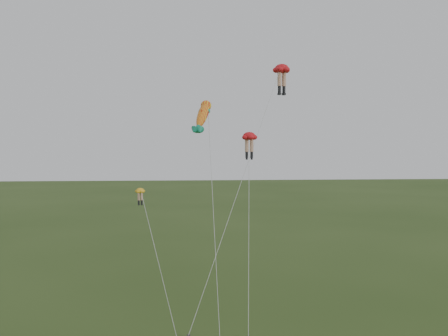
{
  "coord_description": "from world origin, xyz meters",
  "views": [
    {
      "loc": [
        -1.74,
        -33.49,
        12.96
      ],
      "look_at": [
        1.33,
        6.0,
        11.14
      ],
      "focal_mm": 40.0,
      "sensor_mm": 36.0,
      "label": 1
    }
  ],
  "objects": [
    {
      "name": "legs_kite_red_high",
      "position": [
        6.8,
        10.79,
        19.37
      ],
      "size": [
        9.67,
        12.78,
        20.23
      ],
      "rotation": [
        0.0,
        0.0,
        0.42
      ],
      "color": "red",
      "rests_on": "ground"
    },
    {
      "name": "legs_kite_yellow",
      "position": [
        -4.95,
        4.32,
        8.62
      ],
      "size": [
        3.59,
        7.33,
        9.7
      ],
      "rotation": [
        0.0,
        0.0,
        0.41
      ],
      "color": "yellow",
      "rests_on": "ground"
    },
    {
      "name": "ground",
      "position": [
        0.0,
        0.0,
        0.0
      ],
      "size": [
        300.0,
        300.0,
        0.0
      ],
      "primitive_type": "plane",
      "color": "#2D4418",
      "rests_on": "ground"
    },
    {
      "name": "fish_kite",
      "position": [
        -0.33,
        5.74,
        15.33
      ],
      "size": [
        1.87,
        9.14,
        16.86
      ],
      "rotation": [
        0.71,
        0.0,
        -0.33
      ],
      "color": "yellow",
      "rests_on": "ground"
    },
    {
      "name": "legs_kite_red_mid",
      "position": [
        3.08,
        3.89,
        13.18
      ],
      "size": [
        1.51,
        6.07,
        13.96
      ],
      "rotation": [
        0.0,
        0.0,
        -0.12
      ],
      "color": "red",
      "rests_on": "ground"
    }
  ]
}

